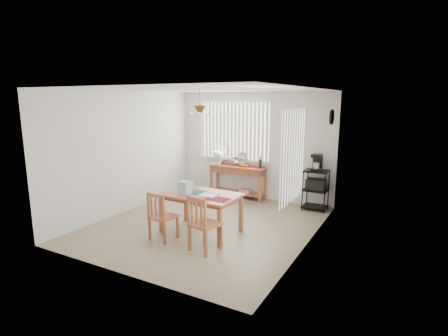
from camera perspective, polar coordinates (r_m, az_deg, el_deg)
The scene contains 10 objects.
ground at distance 6.97m, azimuth -2.93°, elevation -9.24°, with size 4.00×4.50×0.01m, color gray.
room_shell at distance 6.59m, azimuth -2.99°, elevation 4.76°, with size 4.20×4.70×2.70m.
sideboard at distance 8.65m, azimuth 2.29°, elevation -0.95°, with size 1.44×0.40×0.81m.
sideboard_items at distance 8.71m, azimuth 0.91°, elevation 1.33°, with size 1.37×0.34×0.62m.
wire_cart at distance 8.00m, azimuth 14.76°, elevation -2.86°, with size 0.52×0.42×0.89m.
cart_items at distance 7.90m, azimuth 14.96°, elevation 0.85°, with size 0.21×0.25×0.37m.
dining_table at distance 6.40m, azimuth -3.76°, elevation -4.96°, with size 1.40×0.92×0.73m.
table_items at distance 6.33m, azimuth -5.38°, elevation -3.54°, with size 1.05×0.52×0.24m.
chair_left at distance 6.21m, azimuth -10.14°, elevation -7.82°, with size 0.42×0.42×0.86m.
chair_right at distance 5.69m, azimuth -3.39°, elevation -9.12°, with size 0.50×0.50×0.93m.
Camera 1 is at (3.44, -5.55, 2.43)m, focal length 28.00 mm.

